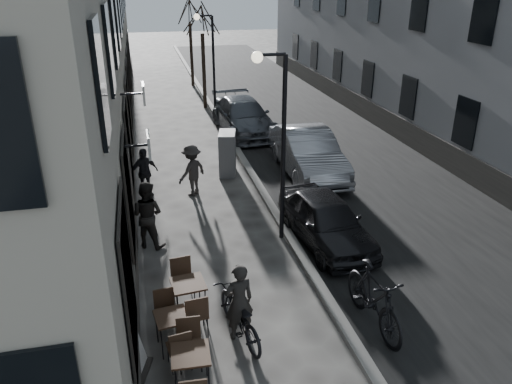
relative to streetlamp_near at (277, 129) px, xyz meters
name	(u,v)px	position (x,y,z in m)	size (l,w,h in m)	color
road	(302,128)	(4.02, 10.00, -3.16)	(7.30, 60.00, 0.00)	black
kerb	(227,132)	(0.37, 10.00, -3.10)	(0.25, 60.00, 0.12)	slate
streetlamp_near	(277,129)	(0.00, 0.00, 0.00)	(0.90, 0.28, 5.09)	black
streetlamp_far	(210,57)	(0.00, 12.00, 0.00)	(0.90, 0.28, 5.09)	black
tree_near	(202,18)	(0.07, 15.00, 1.50)	(2.40, 2.40, 5.70)	black
tree_far	(189,10)	(0.07, 21.00, 1.50)	(2.40, 2.40, 5.70)	black
bistro_set_a	(191,368)	(-2.87, -5.01, -2.66)	(0.70, 1.65, 0.97)	black
bistro_set_b	(172,328)	(-3.12, -3.84, -2.70)	(0.70, 1.57, 0.90)	black
bistro_set_c	(189,296)	(-2.70, -2.92, -2.65)	(0.76, 1.73, 1.00)	black
sign_board	(134,352)	(-3.85, -4.35, -2.69)	(0.57, 0.73, 1.15)	black
utility_cabinet	(227,153)	(-0.44, 5.09, -2.37)	(0.58, 1.05, 1.57)	#5E5E61
bicycle	(239,315)	(-1.78, -3.80, -2.65)	(0.68, 1.96, 1.03)	black
cyclist_rider	(239,302)	(-1.78, -3.80, -2.32)	(0.61, 0.40, 1.68)	black
pedestrian_near	(147,215)	(-3.43, 0.37, -2.23)	(0.90, 0.70, 1.86)	black
pedestrian_mid	(192,170)	(-1.90, 3.49, -2.30)	(1.11, 0.64, 1.72)	#2E2A28
pedestrian_far	(144,173)	(-3.43, 3.74, -2.33)	(0.97, 0.40, 1.65)	black
car_near	(326,220)	(1.27, -0.51, -2.49)	(1.58, 3.92, 1.34)	black
car_mid	(308,153)	(2.40, 4.42, -2.34)	(1.73, 4.95, 1.63)	#9D9FA6
car_far	(243,116)	(1.17, 10.02, -2.40)	(2.13, 5.23, 1.52)	#3F434B
moped	(374,299)	(0.97, -4.10, -2.49)	(0.63, 2.25, 1.35)	black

